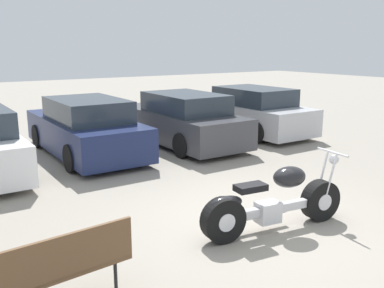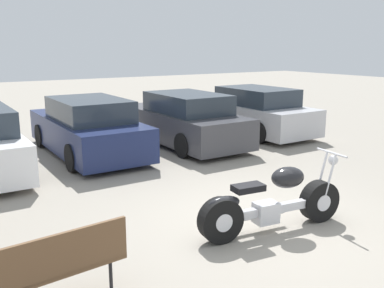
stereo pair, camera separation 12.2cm
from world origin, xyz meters
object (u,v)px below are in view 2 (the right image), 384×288
Objects in this scene: parked_car_navy at (87,128)px; parked_car_dark_grey at (184,120)px; parked_car_silver at (252,112)px; motorcycle at (272,203)px; park_bench at (47,266)px.

parked_car_navy is 2.61m from parked_car_dark_grey.
motorcycle is at bearing -128.06° from parked_car_silver.
parked_car_dark_grey is 7.82m from park_bench.
parked_car_dark_grey is at bearing 71.05° from motorcycle.
motorcycle is 5.87m from parked_car_navy.
parked_car_navy is 1.00× the size of parked_car_dark_grey.
park_bench is at bearing -112.43° from parked_car_navy.
motorcycle is 7.31m from parked_car_silver.
parked_car_silver is at bearing 38.20° from park_bench.
parked_car_dark_grey is at bearing 48.86° from park_bench.
parked_car_navy is 2.68× the size of park_bench.
parked_car_dark_grey reaches higher than motorcycle.
parked_car_navy and parked_car_silver have the same top height.
parked_car_dark_grey and parked_car_silver have the same top height.
parked_car_dark_grey is at bearing -6.06° from parked_car_navy.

